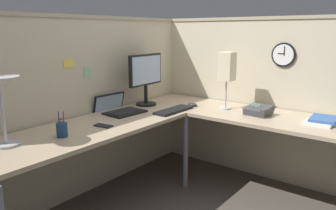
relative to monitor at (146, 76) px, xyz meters
The scene contains 18 objects.
ground_plane 1.22m from the monitor, 103.92° to the right, with size 6.80×6.80×0.00m, color #4C443D.
cubicle_wall_back 0.62m from the monitor, 156.08° to the left, with size 2.57×0.12×1.58m.
cubicle_wall_right 1.17m from the monitor, 51.75° to the right, with size 0.12×2.37×1.58m.
desk 0.85m from the monitor, 113.90° to the right, with size 2.35×2.15×0.73m.
monitor is the anchor object (origin of this frame).
laptop 0.45m from the monitor, behind, with size 0.36×0.40×0.22m.
keyboard 0.47m from the monitor, 97.56° to the right, with size 0.43×0.14×0.02m, color black.
computer_mouse 0.54m from the monitor, 59.92° to the right, with size 0.06×0.10×0.03m, color #232326.
desk_lamp_dome 1.45m from the monitor, behind, with size 0.24×0.24×0.44m.
pen_cup 1.16m from the monitor, 169.49° to the right, with size 0.08×0.08×0.18m.
cell_phone 0.86m from the monitor, 162.78° to the right, with size 0.07×0.14×0.01m, color black.
office_phone 1.12m from the monitor, 74.09° to the right, with size 0.21×0.22×0.11m.
book_stack 1.61m from the monitor, 76.92° to the right, with size 0.30×0.23×0.04m.
desk_lamp_paper 0.78m from the monitor, 64.37° to the right, with size 0.13×0.13×0.53m.
wall_clock 1.30m from the monitor, 59.16° to the right, with size 0.04×0.22×0.22m.
pinned_note_leftmost 0.59m from the monitor, 162.35° to the left, with size 0.07×0.00×0.09m, color #8CCC99.
pinned_note_middle 0.79m from the monitor, 166.59° to the left, with size 0.10×0.00×0.06m, color #EAD84C.
pinned_note_rightmost 0.25m from the monitor, 77.61° to the left, with size 0.07×0.00×0.10m, color pink.
Camera 1 is at (-2.26, -1.50, 1.45)m, focal length 35.66 mm.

